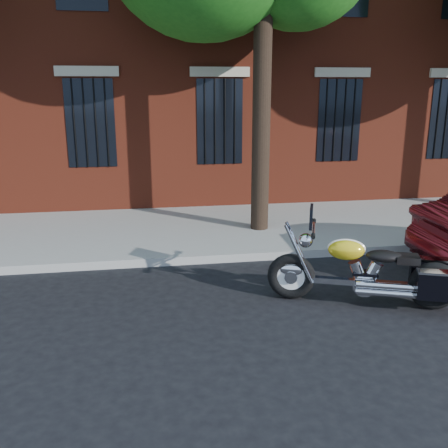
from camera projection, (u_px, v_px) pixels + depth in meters
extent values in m
plane|color=black|center=(271.00, 289.00, 7.67)|extent=(120.00, 120.00, 0.00)
cube|color=gray|center=(251.00, 256.00, 8.96)|extent=(40.00, 0.16, 0.15)
cube|color=gray|center=(233.00, 228.00, 10.75)|extent=(40.00, 3.60, 0.15)
cube|color=black|center=(219.00, 122.00, 11.94)|extent=(1.10, 0.14, 2.00)
cube|color=#B2A893|center=(219.00, 72.00, 11.61)|extent=(1.40, 0.20, 0.22)
cylinder|color=black|center=(220.00, 122.00, 11.87)|extent=(0.04, 0.04, 2.00)
cylinder|color=black|center=(261.00, 114.00, 9.84)|extent=(0.36, 0.36, 5.00)
torus|color=black|center=(291.00, 276.00, 7.24)|extent=(0.70, 0.38, 0.69)
torus|color=black|center=(434.00, 286.00, 6.89)|extent=(0.70, 0.38, 0.69)
cylinder|color=white|center=(291.00, 276.00, 7.24)|extent=(0.51, 0.24, 0.52)
cylinder|color=white|center=(434.00, 286.00, 6.89)|extent=(0.51, 0.24, 0.52)
ellipsoid|color=white|center=(291.00, 270.00, 7.22)|extent=(0.39, 0.25, 0.20)
ellipsoid|color=yellow|center=(435.00, 278.00, 6.86)|extent=(0.39, 0.26, 0.20)
cube|color=white|center=(360.00, 282.00, 7.07)|extent=(1.49, 0.63, 0.08)
cylinder|color=white|center=(364.00, 284.00, 7.07)|extent=(0.37, 0.29, 0.33)
cylinder|color=white|center=(404.00, 291.00, 6.80)|extent=(1.24, 0.53, 0.09)
ellipsoid|color=yellow|center=(346.00, 250.00, 6.99)|extent=(0.58, 0.45, 0.30)
ellipsoid|color=black|center=(384.00, 256.00, 6.91)|extent=(0.57, 0.45, 0.16)
cube|color=black|center=(428.00, 271.00, 7.12)|extent=(0.52, 0.33, 0.39)
cube|color=black|center=(436.00, 286.00, 6.61)|extent=(0.52, 0.33, 0.39)
cylinder|color=white|center=(314.00, 228.00, 6.99)|extent=(0.31, 0.77, 0.04)
sphere|color=white|center=(306.00, 240.00, 7.06)|extent=(0.26, 0.26, 0.21)
cube|color=black|center=(311.00, 217.00, 6.96)|extent=(0.18, 0.40, 0.29)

